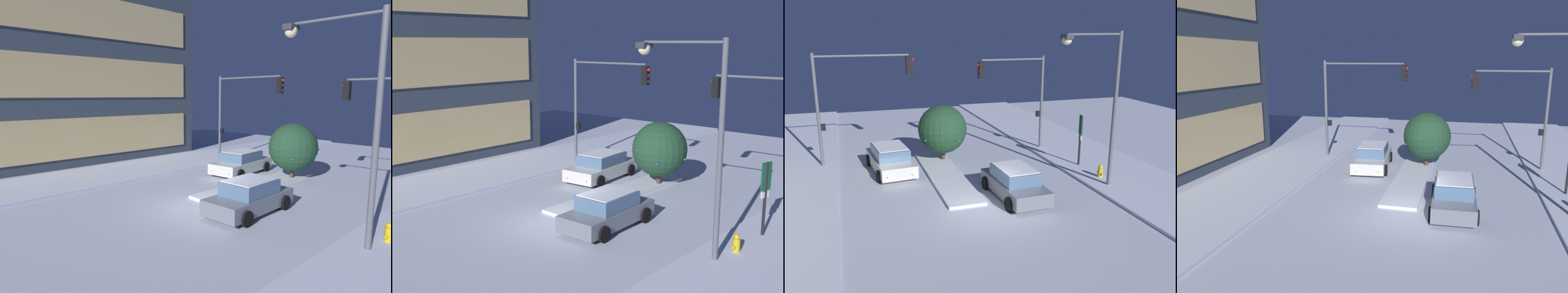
{
  "view_description": "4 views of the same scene",
  "coord_description": "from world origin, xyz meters",
  "views": [
    {
      "loc": [
        -10.19,
        -10.83,
        5.09
      ],
      "look_at": [
        -0.16,
        -0.04,
        2.87
      ],
      "focal_mm": 31.16,
      "sensor_mm": 36.0,
      "label": 1
    },
    {
      "loc": [
        -14.45,
        -14.9,
        7.6
      ],
      "look_at": [
        1.97,
        -0.24,
        3.08
      ],
      "focal_mm": 47.4,
      "sensor_mm": 36.0,
      "label": 2
    },
    {
      "loc": [
        -16.35,
        5.56,
        7.82
      ],
      "look_at": [
        -0.49,
        0.35,
        3.18
      ],
      "focal_mm": 39.21,
      "sensor_mm": 36.0,
      "label": 3
    },
    {
      "loc": [
        -15.21,
        -2.29,
        6.69
      ],
      "look_at": [
        -0.6,
        1.32,
        3.18
      ],
      "focal_mm": 35.0,
      "sensor_mm": 36.0,
      "label": 4
    }
  ],
  "objects": [
    {
      "name": "median_strip",
      "position": [
        5.2,
        0.5,
        0.07
      ],
      "size": [
        9.0,
        1.8,
        0.14
      ],
      "primitive_type": "cube",
      "color": "silver",
      "rests_on": "ground"
    },
    {
      "name": "curb_strip_far",
      "position": [
        0.0,
        8.66,
        0.07
      ],
      "size": [
        52.0,
        5.2,
        0.14
      ],
      "primitive_type": "cube",
      "color": "silver",
      "rests_on": "ground"
    },
    {
      "name": "car_far",
      "position": [
        6.99,
        3.2,
        0.71
      ],
      "size": [
        4.91,
        2.5,
        1.49
      ],
      "rotation": [
        0.0,
        0.0,
        3.24
      ],
      "color": "silver",
      "rests_on": "ground"
    },
    {
      "name": "ground",
      "position": [
        0.0,
        0.0,
        0.0
      ],
      "size": [
        52.0,
        52.0,
        0.0
      ],
      "primitive_type": "plane",
      "color": "silver"
    },
    {
      "name": "traffic_light_corner_near_right",
      "position": [
        8.62,
        -5.16,
        4.22
      ],
      "size": [
        0.32,
        4.5,
        6.14
      ],
      "rotation": [
        0.0,
        0.0,
        1.57
      ],
      "color": "#565960",
      "rests_on": "ground"
    },
    {
      "name": "decorated_tree_median",
      "position": [
        7.88,
        -0.04,
        2.01
      ],
      "size": [
        2.91,
        2.91,
        3.46
      ],
      "color": "#473323",
      "rests_on": "ground"
    },
    {
      "name": "traffic_light_corner_far_right",
      "position": [
        8.81,
        4.76,
        4.53
      ],
      "size": [
        0.32,
        5.61,
        6.53
      ],
      "rotation": [
        0.0,
        0.0,
        -1.57
      ],
      "color": "#565960",
      "rests_on": "ground"
    },
    {
      "name": "car_near",
      "position": [
        1.27,
        -1.96,
        0.71
      ],
      "size": [
        4.51,
        2.18,
        1.49
      ],
      "rotation": [
        0.0,
        0.0,
        0.04
      ],
      "color": "slate",
      "rests_on": "ground"
    }
  ]
}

